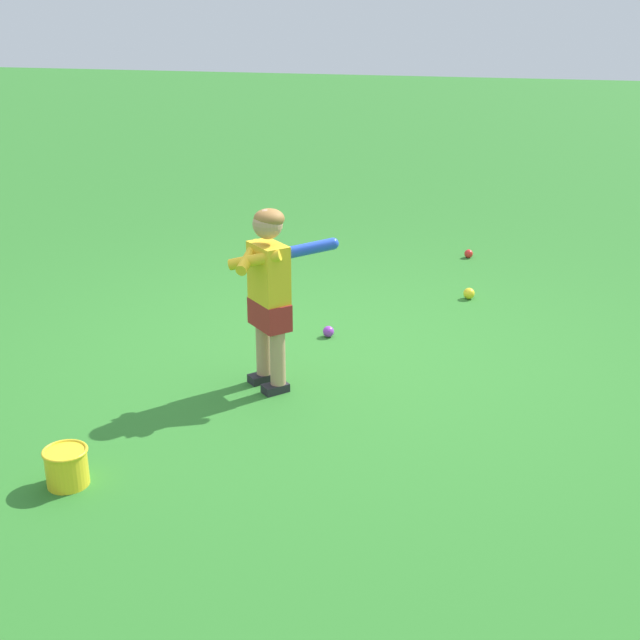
# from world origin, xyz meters

# --- Properties ---
(ground_plane) EXTENTS (40.00, 40.00, 0.00)m
(ground_plane) POSITION_xyz_m (0.00, 0.00, 0.00)
(ground_plane) COLOR #2D7528
(child_batter) EXTENTS (0.37, 0.58, 1.08)m
(child_batter) POSITION_xyz_m (0.60, -0.18, 0.65)
(child_batter) COLOR #232328
(child_batter) RESTS_ON ground
(play_ball_center_lawn) EXTENTS (0.08, 0.08, 0.08)m
(play_ball_center_lawn) POSITION_xyz_m (-0.24, -0.03, 0.04)
(play_ball_center_lawn) COLOR purple
(play_ball_center_lawn) RESTS_ON ground
(play_ball_by_bucket) EXTENTS (0.09, 0.09, 0.09)m
(play_ball_by_bucket) POSITION_xyz_m (-1.25, 0.84, 0.04)
(play_ball_by_bucket) COLOR yellow
(play_ball_by_bucket) RESTS_ON ground
(play_ball_near_batter) EXTENTS (0.08, 0.08, 0.08)m
(play_ball_near_batter) POSITION_xyz_m (-2.35, 0.76, 0.04)
(play_ball_near_batter) COLOR red
(play_ball_near_batter) RESTS_ON ground
(toy_bucket) EXTENTS (0.22, 0.22, 0.19)m
(toy_bucket) POSITION_xyz_m (1.87, -0.81, 0.10)
(toy_bucket) COLOR yellow
(toy_bucket) RESTS_ON ground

